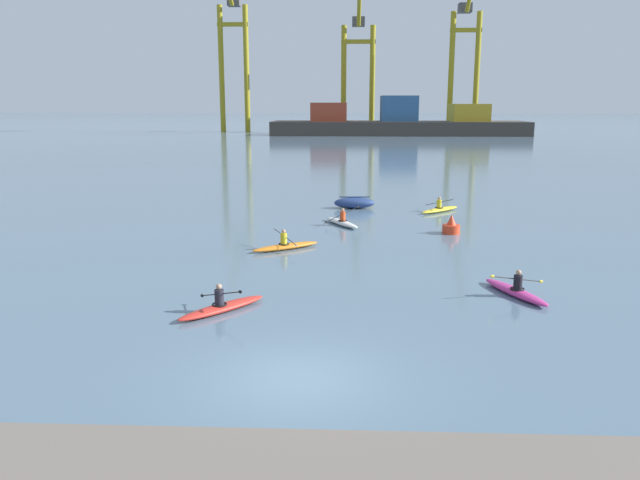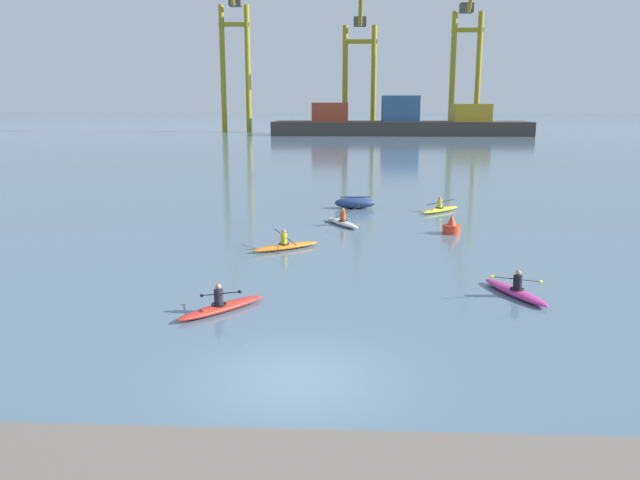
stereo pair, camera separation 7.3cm
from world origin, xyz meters
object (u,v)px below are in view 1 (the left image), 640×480
object	(u,v)px
kayak_white	(342,222)
gantry_crane_east_mid	(465,49)
container_barge	(398,123)
capsized_dinghy	(354,203)
kayak_magenta	(516,291)
kayak_red	(222,307)
kayak_orange	(285,246)
gantry_crane_west_mid	(358,60)
gantry_crane_west	(233,50)
channel_buoy	(451,227)
kayak_yellow	(440,209)

from	to	relation	value
kayak_white	gantry_crane_east_mid	bearing A→B (deg)	76.65
container_barge	gantry_crane_east_mid	world-z (taller)	gantry_crane_east_mid
gantry_crane_east_mid	capsized_dinghy	size ratio (longest dim) A/B	14.70
kayak_white	kayak_magenta	distance (m)	14.08
kayak_magenta	kayak_red	size ratio (longest dim) A/B	1.14
container_barge	kayak_magenta	size ratio (longest dim) A/B	15.67
kayak_orange	kayak_red	xyz separation A→B (m)	(-1.21, -8.84, 0.00)
container_barge	gantry_crane_west_mid	distance (m)	19.63
container_barge	gantry_crane_west	size ratio (longest dim) A/B	1.52
channel_buoy	kayak_red	xyz separation A→B (m)	(-9.41, -12.80, -0.19)
channel_buoy	kayak_yellow	world-z (taller)	channel_buoy
gantry_crane_east_mid	kayak_red	size ratio (longest dim) A/B	13.16
gantry_crane_west	kayak_orange	xyz separation A→B (m)	(23.14, -118.21, -18.21)
gantry_crane_west	gantry_crane_west_mid	xyz separation A→B (m)	(28.28, -1.42, -2.43)
gantry_crane_west_mid	kayak_white	size ratio (longest dim) A/B	9.67
gantry_crane_west_mid	kayak_white	distance (m)	111.97
channel_buoy	kayak_white	distance (m)	6.01
kayak_orange	kayak_white	bearing A→B (deg)	66.85
gantry_crane_west_mid	capsized_dinghy	size ratio (longest dim) A/B	11.92
gantry_crane_east_mid	channel_buoy	xyz separation A→B (m)	(-20.33, -111.53, -17.66)
gantry_crane_east_mid	kayak_yellow	bearing A→B (deg)	-100.77
gantry_crane_west_mid	channel_buoy	bearing A→B (deg)	-88.44
kayak_white	kayak_orange	distance (m)	6.48
gantry_crane_west_mid	kayak_orange	size ratio (longest dim) A/B	10.02
container_barge	kayak_orange	distance (m)	106.01
container_barge	gantry_crane_west_mid	size ratio (longest dim) A/B	1.68
kayak_orange	channel_buoy	bearing A→B (deg)	25.71
kayak_orange	kayak_yellow	distance (m)	13.56
channel_buoy	kayak_orange	size ratio (longest dim) A/B	0.32
kayak_yellow	kayak_white	bearing A→B (deg)	-142.93
channel_buoy	kayak_white	world-z (taller)	kayak_white
gantry_crane_west	kayak_white	size ratio (longest dim) A/B	10.71
container_barge	channel_buoy	bearing A→B (deg)	-92.95
gantry_crane_east_mid	kayak_red	bearing A→B (deg)	-103.45
gantry_crane_west	kayak_white	world-z (taller)	gantry_crane_west
gantry_crane_east_mid	kayak_yellow	world-z (taller)	gantry_crane_east_mid
container_barge	kayak_yellow	xyz separation A→B (m)	(-4.86, -94.62, -2.33)
gantry_crane_west	kayak_orange	bearing A→B (deg)	-78.92
gantry_crane_west_mid	gantry_crane_east_mid	world-z (taller)	gantry_crane_east_mid
gantry_crane_west	capsized_dinghy	size ratio (longest dim) A/B	13.20
gantry_crane_west_mid	kayak_orange	distance (m)	117.96
container_barge	kayak_white	world-z (taller)	container_barge
kayak_yellow	kayak_magenta	world-z (taller)	kayak_yellow
gantry_crane_west_mid	kayak_orange	xyz separation A→B (m)	(-5.14, -116.79, -15.78)
gantry_crane_east_mid	kayak_yellow	xyz separation A→B (m)	(-19.96, -104.97, -17.85)
capsized_dinghy	kayak_orange	size ratio (longest dim) A/B	0.84
kayak_red	channel_buoy	bearing A→B (deg)	53.66
channel_buoy	gantry_crane_west_mid	bearing A→B (deg)	91.56
capsized_dinghy	kayak_magenta	distance (m)	19.10
container_barge	kayak_magenta	world-z (taller)	container_barge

